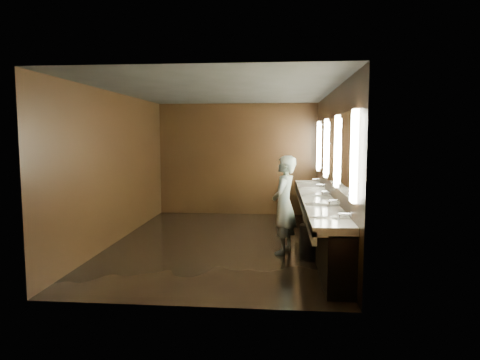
# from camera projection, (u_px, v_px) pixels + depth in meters

# --- Properties ---
(floor) EXTENTS (6.00, 6.00, 0.00)m
(floor) POSITION_uv_depth(u_px,v_px,m) (222.00, 243.00, 8.00)
(floor) COLOR black
(floor) RESTS_ON ground
(ceiling) EXTENTS (4.00, 6.00, 0.02)m
(ceiling) POSITION_uv_depth(u_px,v_px,m) (221.00, 91.00, 7.71)
(ceiling) COLOR #2D2D2B
(ceiling) RESTS_ON wall_back
(wall_back) EXTENTS (4.00, 0.02, 2.80)m
(wall_back) POSITION_uv_depth(u_px,v_px,m) (238.00, 159.00, 10.83)
(wall_back) COLOR black
(wall_back) RESTS_ON floor
(wall_front) EXTENTS (4.00, 0.02, 2.80)m
(wall_front) POSITION_uv_depth(u_px,v_px,m) (187.00, 189.00, 4.88)
(wall_front) COLOR black
(wall_front) RESTS_ON floor
(wall_left) EXTENTS (0.02, 6.00, 2.80)m
(wall_left) POSITION_uv_depth(u_px,v_px,m) (116.00, 168.00, 8.04)
(wall_left) COLOR black
(wall_left) RESTS_ON floor
(wall_right) EXTENTS (0.02, 6.00, 2.80)m
(wall_right) POSITION_uv_depth(u_px,v_px,m) (332.00, 169.00, 7.68)
(wall_right) COLOR black
(wall_right) RESTS_ON floor
(sink_counter) EXTENTS (0.55, 5.40, 1.01)m
(sink_counter) POSITION_uv_depth(u_px,v_px,m) (319.00, 218.00, 7.79)
(sink_counter) COLOR black
(sink_counter) RESTS_ON floor
(mirror_band) EXTENTS (0.06, 5.03, 1.15)m
(mirror_band) POSITION_uv_depth(u_px,v_px,m) (331.00, 150.00, 7.64)
(mirror_band) COLOR white
(mirror_band) RESTS_ON wall_right
(person) EXTENTS (0.56, 0.70, 1.67)m
(person) POSITION_uv_depth(u_px,v_px,m) (284.00, 205.00, 7.24)
(person) COLOR #82B1C2
(person) RESTS_ON floor
(trash_bin) EXTENTS (0.46, 0.46, 0.56)m
(trash_bin) POSITION_uv_depth(u_px,v_px,m) (311.00, 242.00, 6.94)
(trash_bin) COLOR black
(trash_bin) RESTS_ON floor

